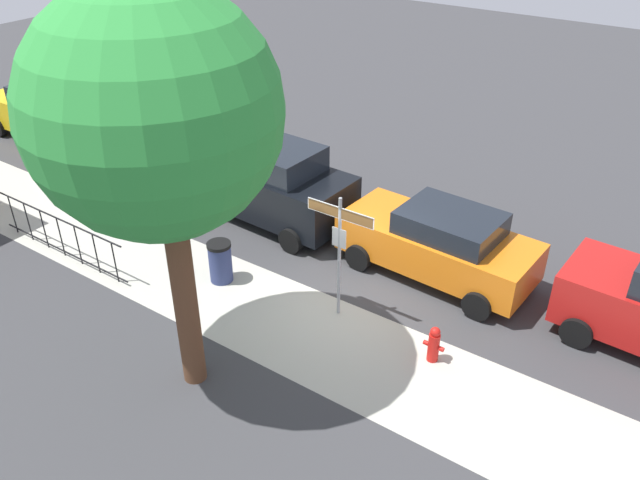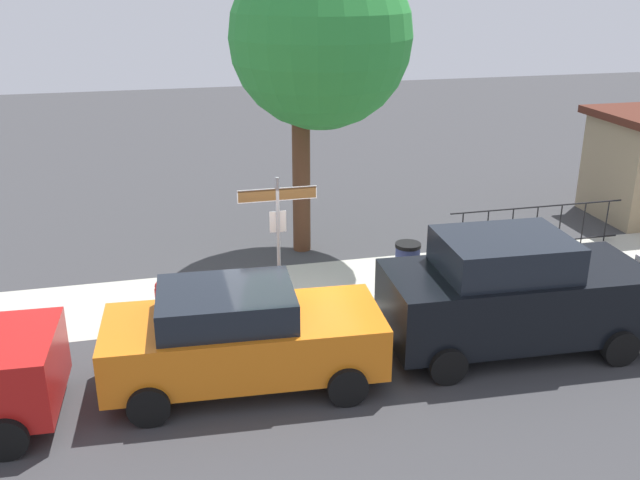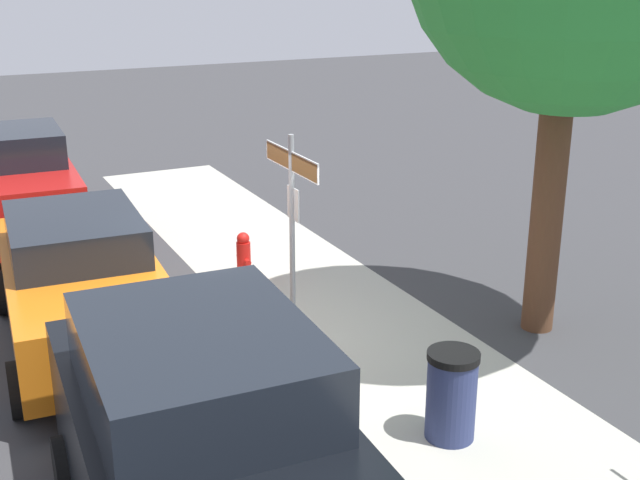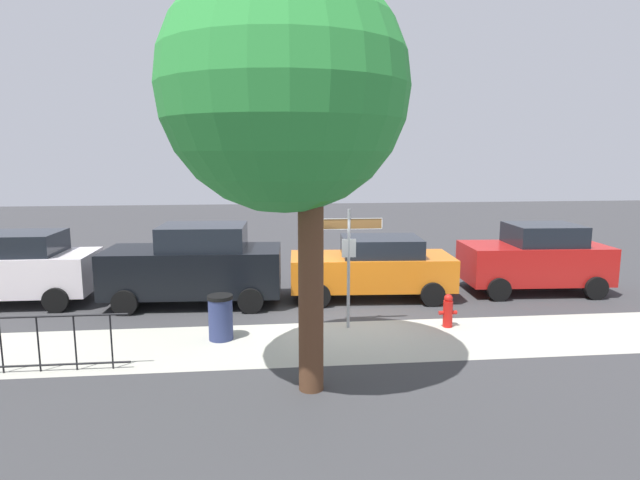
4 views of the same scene
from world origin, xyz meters
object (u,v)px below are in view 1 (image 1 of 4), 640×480
car_orange (439,242)px  car_white (155,139)px  shade_tree (161,125)px  car_black (269,183)px  street_sign (340,235)px  car_yellow (49,111)px  fire_hydrant (434,344)px  trash_bin (220,262)px

car_orange → car_white: bearing=1.0°
shade_tree → car_black: size_ratio=1.51×
street_sign → car_white: street_sign is taller
street_sign → car_yellow: (13.32, -2.59, -0.99)m
car_black → car_yellow: car_black is taller
car_yellow → fire_hydrant: size_ratio=5.90×
fire_hydrant → car_orange: bearing=-65.5°
car_white → car_yellow: car_white is taller
street_sign → car_orange: (-1.08, -2.48, -1.05)m
shade_tree → car_yellow: 13.64m
street_sign → car_white: bearing=-18.6°
shade_tree → car_black: 6.86m
trash_bin → street_sign: bearing=-170.1°
trash_bin → car_black: bearing=-73.3°
car_white → trash_bin: (-5.67, 3.37, -0.47)m
car_yellow → trash_bin: bearing=163.5°
shade_tree → car_orange: (-2.52, -5.35, -3.95)m
car_black → car_white: (4.80, -0.49, -0.09)m
shade_tree → car_black: (2.28, -5.26, -3.77)m
car_black → fire_hydrant: car_black is taller
car_yellow → trash_bin: 10.92m
car_orange → car_white: (9.60, -0.39, 0.09)m
street_sign → car_black: 4.51m
street_sign → car_black: street_sign is taller
shade_tree → fire_hydrant: bearing=-144.4°
car_black → trash_bin: size_ratio=4.74×
car_white → fire_hydrant: car_white is taller
car_orange → trash_bin: 4.95m
street_sign → car_white: size_ratio=0.66×
car_black → trash_bin: 3.07m
street_sign → car_yellow: size_ratio=0.60×
street_sign → trash_bin: 3.24m
fire_hydrant → shade_tree: bearing=35.6°
car_yellow → car_white: bearing=-176.6°
car_yellow → trash_bin: size_ratio=4.69×
car_white → car_yellow: size_ratio=0.91×
street_sign → fire_hydrant: bearing=175.1°
shade_tree → fire_hydrant: (-3.74, -2.68, -4.44)m
shade_tree → trash_bin: 5.14m
car_yellow → fire_hydrant: (-15.62, 2.78, -0.55)m
car_orange → car_black: bearing=4.5°
car_white → fire_hydrant: size_ratio=5.38×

